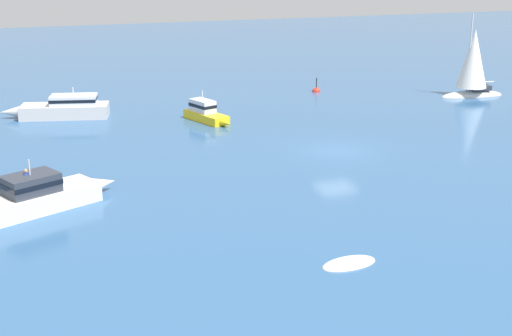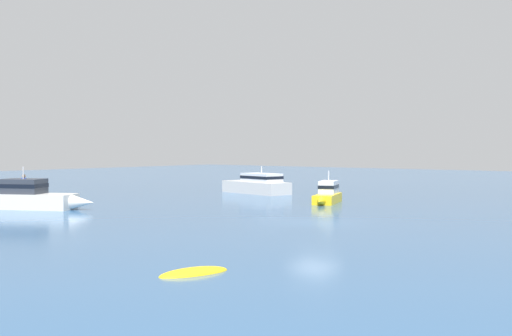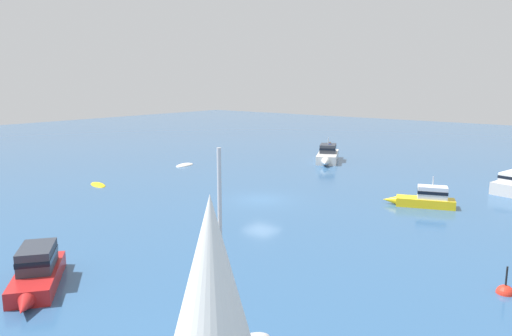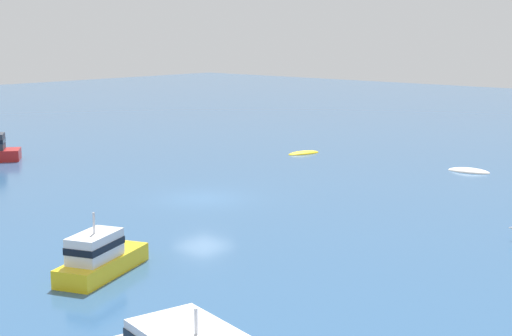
# 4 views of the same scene
# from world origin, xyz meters

# --- Properties ---
(ground_plane) EXTENTS (160.00, 160.00, 0.00)m
(ground_plane) POSITION_xyz_m (0.00, 0.00, 0.00)
(ground_plane) COLOR #2D5684
(cabin_cruiser) EXTENTS (4.79, 7.61, 2.71)m
(cabin_cruiser) POSITION_xyz_m (-4.85, 18.52, 0.75)
(cabin_cruiser) COLOR silver
(cabin_cruiser) RESTS_ON ground
(sailboat) EXTENTS (2.78, 5.90, 7.68)m
(sailboat) POSITION_xyz_m (12.23, -18.29, 2.54)
(sailboat) COLOR silver
(sailboat) RESTS_ON ground
(cabin_cruiser_1) EXTENTS (5.37, 4.50, 1.76)m
(cabin_cruiser_1) POSITION_xyz_m (1.72, -18.63, 0.70)
(cabin_cruiser_1) COLOR #B21E1E
(cabin_cruiser_1) RESTS_ON ground
(skiff) EXTENTS (2.66, 1.58, 0.37)m
(skiff) POSITION_xyz_m (-14.46, -4.95, 0.00)
(skiff) COLOR yellow
(skiff) RESTS_ON ground
(skiff_1) EXTENTS (1.58, 2.68, 0.46)m
(skiff_1) POSITION_xyz_m (-15.71, 6.59, 0.00)
(skiff_1) COLOR silver
(skiff_1) RESTS_ON ground
(motor_cruiser) EXTENTS (5.08, 2.76, 2.29)m
(motor_cruiser) POSITION_xyz_m (10.68, 5.92, 0.63)
(motor_cruiser) COLOR yellow
(motor_cruiser) RESTS_ON ground
(channel_buoy) EXTENTS (0.75, 0.75, 1.61)m
(channel_buoy) POSITION_xyz_m (18.40, -6.31, 0.01)
(channel_buoy) COLOR red
(channel_buoy) RESTS_ON ground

